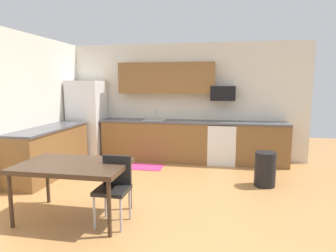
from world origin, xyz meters
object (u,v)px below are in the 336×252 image
Objects in this scene: refrigerator at (87,120)px; trash_bin at (265,169)px; microwave at (223,93)px; oven_range at (222,143)px; chair_near_table at (114,184)px; dining_table at (73,168)px.

trash_bin is (3.91, -1.31, -0.62)m from refrigerator.
oven_range is at bearing -90.00° from microwave.
microwave reaches higher than chair_near_table.
oven_range is at bearing 1.45° from refrigerator.
microwave is 2.09m from trash_bin.
refrigerator reaches higher than microwave.
microwave is at bearing 67.54° from chair_near_table.
oven_range is at bearing 58.62° from dining_table.
oven_range reaches higher than chair_near_table.
chair_near_table is at bearing -113.10° from oven_range.
refrigerator is 3.59m from chair_near_table.
oven_range is 1.69× the size of microwave.
refrigerator is 2.03× the size of oven_range.
refrigerator is at bearing 161.44° from trash_bin.
oven_range is 1.07× the size of chair_near_table.
microwave is (-0.00, 0.10, 1.11)m from oven_range.
refrigerator is 3.30m from dining_table.
microwave is at bearing 90.00° from oven_range.
chair_near_table reaches higher than trash_bin.
microwave reaches higher than trash_bin.
microwave is 0.90× the size of trash_bin.
refrigerator is 3.41× the size of microwave.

